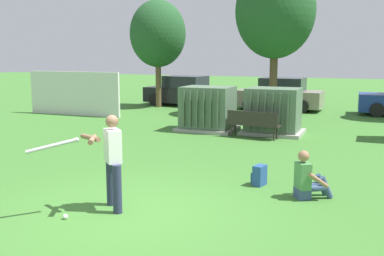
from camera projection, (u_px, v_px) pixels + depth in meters
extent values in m
plane|color=#3D752D|center=(125.00, 213.00, 8.08)|extent=(96.00, 96.00, 0.00)
cube|color=silver|center=(74.00, 93.00, 20.78)|extent=(4.80, 0.12, 2.00)
cube|color=#9E9B93|center=(208.00, 129.00, 16.78)|extent=(2.10, 1.70, 0.12)
cube|color=#567056|center=(208.00, 107.00, 16.65)|extent=(1.80, 1.40, 1.50)
cube|color=#495F49|center=(184.00, 109.00, 16.19)|extent=(0.06, 0.12, 1.27)
cube|color=#495F49|center=(190.00, 109.00, 16.10)|extent=(0.06, 0.12, 1.27)
cube|color=#495F49|center=(197.00, 109.00, 16.00)|extent=(0.06, 0.12, 1.27)
cube|color=#495F49|center=(204.00, 109.00, 15.91)|extent=(0.06, 0.12, 1.27)
cube|color=#495F49|center=(211.00, 110.00, 15.82)|extent=(0.06, 0.12, 1.27)
cube|color=#495F49|center=(217.00, 110.00, 15.72)|extent=(0.06, 0.12, 1.27)
cube|color=#9E9B93|center=(273.00, 132.00, 16.10)|extent=(2.10, 1.70, 0.12)
cube|color=#567056|center=(273.00, 109.00, 15.97)|extent=(1.80, 1.40, 1.50)
cube|color=#495F49|center=(250.00, 111.00, 15.51)|extent=(0.06, 0.12, 1.27)
cube|color=#495F49|center=(257.00, 111.00, 15.42)|extent=(0.06, 0.12, 1.27)
cube|color=#495F49|center=(265.00, 112.00, 15.32)|extent=(0.06, 0.12, 1.27)
cube|color=#495F49|center=(272.00, 112.00, 15.23)|extent=(0.06, 0.12, 1.27)
cube|color=#495F49|center=(280.00, 112.00, 15.13)|extent=(0.06, 0.12, 1.27)
cube|color=#495F49|center=(288.00, 113.00, 15.04)|extent=(0.06, 0.12, 1.27)
cube|color=#2D2823|center=(254.00, 125.00, 15.21)|extent=(1.84, 0.66, 0.05)
cube|color=#2D2823|center=(252.00, 118.00, 15.01)|extent=(1.79, 0.30, 0.44)
cylinder|color=#2D2823|center=(235.00, 129.00, 15.75)|extent=(0.06, 0.06, 0.42)
cylinder|color=#2D2823|center=(277.00, 133.00, 14.98)|extent=(0.06, 0.06, 0.42)
cylinder|color=#2D2823|center=(231.00, 130.00, 15.51)|extent=(0.06, 0.06, 0.42)
cylinder|color=#2D2823|center=(274.00, 134.00, 14.74)|extent=(0.06, 0.06, 0.42)
cylinder|color=#282D4C|center=(117.00, 189.00, 8.02)|extent=(0.16, 0.16, 0.88)
cylinder|color=#282D4C|center=(111.00, 182.00, 8.45)|extent=(0.16, 0.16, 0.88)
cube|color=white|center=(113.00, 146.00, 8.11)|extent=(0.45, 0.45, 0.60)
sphere|color=brown|center=(112.00, 121.00, 8.04)|extent=(0.23, 0.23, 0.23)
cylinder|color=brown|center=(93.00, 140.00, 7.86)|extent=(0.32, 0.52, 0.09)
cylinder|color=brown|center=(90.00, 138.00, 8.02)|extent=(0.53, 0.31, 0.09)
cylinder|color=#B2B2B7|center=(51.00, 146.00, 7.68)|extent=(0.64, 0.65, 0.21)
sphere|color=#B2B2B7|center=(77.00, 140.00, 7.84)|extent=(0.08, 0.08, 0.08)
sphere|color=white|center=(65.00, 217.00, 7.78)|extent=(0.09, 0.09, 0.09)
cube|color=#384C75|center=(302.00, 193.00, 8.90)|extent=(0.38, 0.42, 0.20)
cube|color=#4C8C4C|center=(303.00, 175.00, 8.84)|extent=(0.38, 0.42, 0.52)
sphere|color=#9E7051|center=(304.00, 156.00, 8.78)|extent=(0.22, 0.22, 0.22)
cylinder|color=#384C75|center=(311.00, 185.00, 9.02)|extent=(0.45, 0.35, 0.13)
cylinder|color=#384C75|center=(322.00, 185.00, 9.05)|extent=(0.31, 0.26, 0.46)
cylinder|color=#384C75|center=(315.00, 188.00, 8.82)|extent=(0.45, 0.35, 0.13)
cylinder|color=#384C75|center=(326.00, 187.00, 8.86)|extent=(0.31, 0.26, 0.46)
cylinder|color=#9E7051|center=(308.00, 174.00, 9.11)|extent=(0.39, 0.29, 0.32)
cylinder|color=#9E7051|center=(319.00, 180.00, 8.66)|extent=(0.39, 0.29, 0.32)
cube|color=#264C8C|center=(260.00, 175.00, 9.76)|extent=(0.27, 0.36, 0.44)
cube|color=navy|center=(254.00, 177.00, 9.84)|extent=(0.11, 0.23, 0.22)
cylinder|color=brown|center=(158.00, 85.00, 23.92)|extent=(0.29, 0.29, 2.37)
ellipsoid|color=#235128|center=(158.00, 34.00, 23.49)|extent=(2.91, 2.91, 3.46)
cylinder|color=brown|center=(273.00, 84.00, 20.71)|extent=(0.36, 0.36, 2.90)
ellipsoid|color=#235128|center=(275.00, 11.00, 20.18)|extent=(3.57, 3.57, 4.24)
cube|color=black|center=(183.00, 95.00, 24.69)|extent=(4.38, 2.22, 0.80)
cube|color=#262B33|center=(186.00, 82.00, 24.50)|extent=(2.28, 1.82, 0.64)
cylinder|color=black|center=(155.00, 100.00, 24.63)|extent=(0.66, 0.30, 0.64)
cylinder|color=black|center=(171.00, 97.00, 26.09)|extent=(0.66, 0.30, 0.64)
cylinder|color=black|center=(197.00, 102.00, 23.37)|extent=(0.66, 0.30, 0.64)
cylinder|color=black|center=(212.00, 100.00, 24.83)|extent=(0.66, 0.30, 0.64)
cube|color=gray|center=(279.00, 98.00, 22.79)|extent=(4.26, 1.87, 0.80)
cube|color=#262B33|center=(283.00, 84.00, 22.61)|extent=(2.16, 1.64, 0.64)
cylinder|color=black|center=(249.00, 104.00, 22.60)|extent=(0.65, 0.25, 0.64)
cylinder|color=black|center=(259.00, 101.00, 24.12)|extent=(0.65, 0.25, 0.64)
cylinder|color=black|center=(302.00, 107.00, 21.54)|extent=(0.65, 0.25, 0.64)
cylinder|color=black|center=(308.00, 103.00, 23.07)|extent=(0.65, 0.25, 0.64)
cylinder|color=black|center=(377.00, 110.00, 20.22)|extent=(0.65, 0.25, 0.64)
cylinder|color=black|center=(375.00, 106.00, 21.80)|extent=(0.65, 0.25, 0.64)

